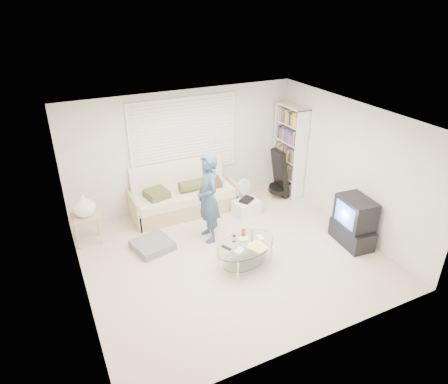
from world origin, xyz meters
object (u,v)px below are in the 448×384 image
bookshelf (289,150)px  tv_unit (354,222)px  futon_sofa (183,196)px  coffee_table (246,248)px

bookshelf → tv_unit: size_ratio=2.21×
futon_sofa → coffee_table: 2.26m
futon_sofa → tv_unit: bearing=-46.1°
bookshelf → futon_sofa: bearing=176.5°
futon_sofa → bookshelf: (2.53, -0.16, 0.67)m
bookshelf → tv_unit: 2.42m
tv_unit → coffee_table: bearing=173.0°
bookshelf → coffee_table: bookshelf is taller
tv_unit → bookshelf: bearing=87.0°
futon_sofa → coffee_table: (0.29, -2.24, 0.00)m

